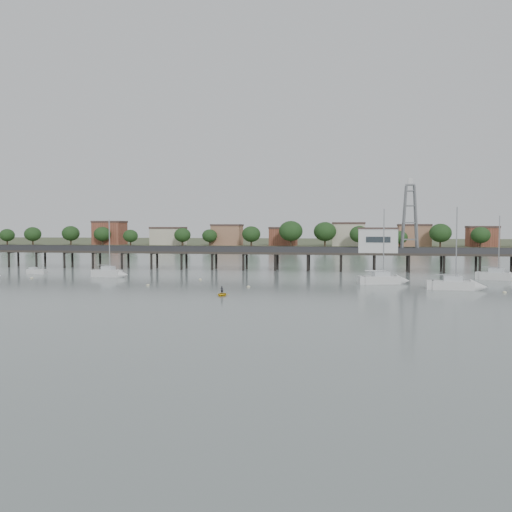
{
  "coord_description": "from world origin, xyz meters",
  "views": [
    {
      "loc": [
        19.92,
        -62.58,
        9.56
      ],
      "look_at": [
        2.05,
        42.0,
        4.0
      ],
      "focal_mm": 40.0,
      "sensor_mm": 36.0,
      "label": 1
    }
  ],
  "objects_px": {
    "sailboat_c": "(388,280)",
    "sailboat_b": "(113,273)",
    "sailboat_e": "(502,276)",
    "lattice_tower": "(410,219)",
    "sailboat_d": "(461,285)",
    "yellow_dinghy": "(222,296)",
    "white_tender": "(36,271)",
    "pier": "(261,253)"
  },
  "relations": [
    {
      "from": "sailboat_e",
      "to": "sailboat_d",
      "type": "xyz_separation_m",
      "value": [
        -10.05,
        -17.33,
        -0.01
      ]
    },
    {
      "from": "sailboat_e",
      "to": "sailboat_b",
      "type": "height_order",
      "value": "sailboat_e"
    },
    {
      "from": "sailboat_b",
      "to": "sailboat_e",
      "type": "bearing_deg",
      "value": 12.24
    },
    {
      "from": "sailboat_c",
      "to": "sailboat_b",
      "type": "xyz_separation_m",
      "value": [
        -50.44,
        4.33,
        0.01
      ]
    },
    {
      "from": "lattice_tower",
      "to": "sailboat_e",
      "type": "bearing_deg",
      "value": -47.39
    },
    {
      "from": "sailboat_d",
      "to": "sailboat_c",
      "type": "xyz_separation_m",
      "value": [
        -10.37,
        7.17,
        0.0
      ]
    },
    {
      "from": "sailboat_b",
      "to": "yellow_dinghy",
      "type": "height_order",
      "value": "sailboat_b"
    },
    {
      "from": "lattice_tower",
      "to": "yellow_dinghy",
      "type": "xyz_separation_m",
      "value": [
        -29.38,
        -46.34,
        -11.1
      ]
    },
    {
      "from": "sailboat_c",
      "to": "white_tender",
      "type": "height_order",
      "value": "sailboat_c"
    },
    {
      "from": "sailboat_c",
      "to": "sailboat_b",
      "type": "relative_size",
      "value": 1.16
    },
    {
      "from": "yellow_dinghy",
      "to": "sailboat_b",
      "type": "bearing_deg",
      "value": 132.28
    },
    {
      "from": "sailboat_b",
      "to": "yellow_dinghy",
      "type": "xyz_separation_m",
      "value": [
        26.87,
        -24.64,
        -0.65
      ]
    },
    {
      "from": "sailboat_e",
      "to": "yellow_dinghy",
      "type": "relative_size",
      "value": 4.72
    },
    {
      "from": "sailboat_e",
      "to": "sailboat_b",
      "type": "bearing_deg",
      "value": -150.63
    },
    {
      "from": "sailboat_e",
      "to": "sailboat_c",
      "type": "relative_size",
      "value": 0.92
    },
    {
      "from": "pier",
      "to": "sailboat_e",
      "type": "height_order",
      "value": "sailboat_e"
    },
    {
      "from": "white_tender",
      "to": "yellow_dinghy",
      "type": "height_order",
      "value": "white_tender"
    },
    {
      "from": "pier",
      "to": "sailboat_c",
      "type": "xyz_separation_m",
      "value": [
        25.69,
        -26.04,
        -3.15
      ]
    },
    {
      "from": "sailboat_d",
      "to": "sailboat_e",
      "type": "bearing_deg",
      "value": 64.94
    },
    {
      "from": "sailboat_c",
      "to": "sailboat_e",
      "type": "bearing_deg",
      "value": 11.41
    },
    {
      "from": "sailboat_d",
      "to": "sailboat_b",
      "type": "xyz_separation_m",
      "value": [
        -60.81,
        11.5,
        0.01
      ]
    },
    {
      "from": "pier",
      "to": "sailboat_e",
      "type": "relative_size",
      "value": 12.51
    },
    {
      "from": "pier",
      "to": "white_tender",
      "type": "height_order",
      "value": "pier"
    },
    {
      "from": "sailboat_d",
      "to": "sailboat_b",
      "type": "relative_size",
      "value": 1.17
    },
    {
      "from": "sailboat_e",
      "to": "sailboat_b",
      "type": "relative_size",
      "value": 1.06
    },
    {
      "from": "sailboat_c",
      "to": "yellow_dinghy",
      "type": "bearing_deg",
      "value": -154.3
    },
    {
      "from": "sailboat_b",
      "to": "yellow_dinghy",
      "type": "distance_m",
      "value": 36.46
    },
    {
      "from": "sailboat_d",
      "to": "white_tender",
      "type": "relative_size",
      "value": 3.51
    },
    {
      "from": "lattice_tower",
      "to": "sailboat_b",
      "type": "bearing_deg",
      "value": -158.9
    },
    {
      "from": "sailboat_e",
      "to": "sailboat_b",
      "type": "xyz_separation_m",
      "value": [
        -70.86,
        -5.83,
        0.0
      ]
    },
    {
      "from": "sailboat_c",
      "to": "pier",
      "type": "bearing_deg",
      "value": 119.57
    },
    {
      "from": "pier",
      "to": "white_tender",
      "type": "xyz_separation_m",
      "value": [
        -42.91,
        -17.41,
        -3.34
      ]
    },
    {
      "from": "lattice_tower",
      "to": "sailboat_d",
      "type": "bearing_deg",
      "value": -82.18
    },
    {
      "from": "sailboat_d",
      "to": "yellow_dinghy",
      "type": "distance_m",
      "value": 36.4
    },
    {
      "from": "lattice_tower",
      "to": "sailboat_c",
      "type": "distance_m",
      "value": 28.66
    },
    {
      "from": "sailboat_c",
      "to": "sailboat_b",
      "type": "height_order",
      "value": "sailboat_c"
    },
    {
      "from": "sailboat_c",
      "to": "yellow_dinghy",
      "type": "xyz_separation_m",
      "value": [
        -23.57,
        -20.3,
        -0.64
      ]
    },
    {
      "from": "pier",
      "to": "sailboat_d",
      "type": "distance_m",
      "value": 49.13
    },
    {
      "from": "sailboat_d",
      "to": "white_tender",
      "type": "xyz_separation_m",
      "value": [
        -78.98,
        15.8,
        -0.19
      ]
    },
    {
      "from": "pier",
      "to": "sailboat_c",
      "type": "distance_m",
      "value": 36.71
    },
    {
      "from": "sailboat_b",
      "to": "sailboat_c",
      "type": "bearing_deg",
      "value": 2.63
    },
    {
      "from": "pier",
      "to": "white_tender",
      "type": "relative_size",
      "value": 39.96
    }
  ]
}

